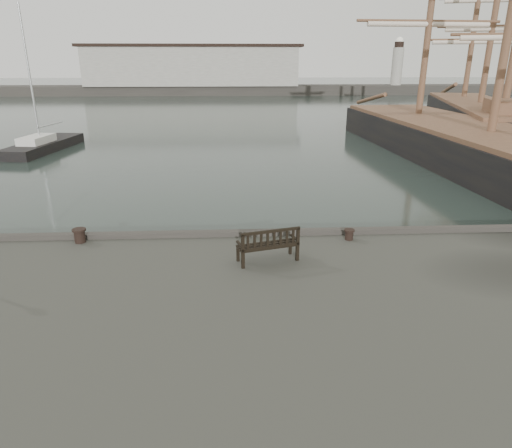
{
  "coord_description": "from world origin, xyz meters",
  "views": [
    {
      "loc": [
        0.6,
        -14.94,
        7.3
      ],
      "look_at": [
        1.34,
        -0.5,
        2.1
      ],
      "focal_mm": 32.0,
      "sensor_mm": 36.0,
      "label": 1
    }
  ],
  "objects_px": {
    "bench": "(268,251)",
    "bollard_left": "(80,236)",
    "tall_ship_far": "(477,122)",
    "tall_ship_main": "(486,159)",
    "bollard_right": "(349,235)",
    "yacht_d": "(44,148)"
  },
  "relations": [
    {
      "from": "bench",
      "to": "bollard_left",
      "type": "bearing_deg",
      "value": 147.54
    },
    {
      "from": "bollard_left",
      "to": "tall_ship_far",
      "type": "height_order",
      "value": "tall_ship_far"
    },
    {
      "from": "bollard_left",
      "to": "tall_ship_main",
      "type": "xyz_separation_m",
      "value": [
        22.96,
        16.38,
        -1.03
      ]
    },
    {
      "from": "tall_ship_main",
      "to": "tall_ship_far",
      "type": "height_order",
      "value": "tall_ship_main"
    },
    {
      "from": "tall_ship_far",
      "to": "bollard_right",
      "type": "bearing_deg",
      "value": -107.65
    },
    {
      "from": "tall_ship_main",
      "to": "tall_ship_far",
      "type": "bearing_deg",
      "value": 60.74
    },
    {
      "from": "bench",
      "to": "yacht_d",
      "type": "bearing_deg",
      "value": 106.39
    },
    {
      "from": "yacht_d",
      "to": "bollard_right",
      "type": "bearing_deg",
      "value": -43.44
    },
    {
      "from": "bollard_right",
      "to": "tall_ship_main",
      "type": "distance_m",
      "value": 21.69
    },
    {
      "from": "bench",
      "to": "yacht_d",
      "type": "xyz_separation_m",
      "value": [
        -17.14,
        27.25,
        -1.66
      ]
    },
    {
      "from": "bench",
      "to": "bollard_right",
      "type": "bearing_deg",
      "value": 13.58
    },
    {
      "from": "yacht_d",
      "to": "tall_ship_main",
      "type": "distance_m",
      "value": 35.13
    },
    {
      "from": "yacht_d",
      "to": "tall_ship_main",
      "type": "xyz_separation_m",
      "value": [
        33.94,
        -9.03,
        0.53
      ]
    },
    {
      "from": "bollard_left",
      "to": "bollard_right",
      "type": "height_order",
      "value": "bollard_left"
    },
    {
      "from": "yacht_d",
      "to": "tall_ship_far",
      "type": "xyz_separation_m",
      "value": [
        43.21,
        10.0,
        0.65
      ]
    },
    {
      "from": "bollard_left",
      "to": "tall_ship_far",
      "type": "xyz_separation_m",
      "value": [
        32.23,
        35.41,
        -0.91
      ]
    },
    {
      "from": "bollard_right",
      "to": "yacht_d",
      "type": "relative_size",
      "value": 0.03
    },
    {
      "from": "bollard_left",
      "to": "yacht_d",
      "type": "relative_size",
      "value": 0.04
    },
    {
      "from": "bollard_right",
      "to": "yacht_d",
      "type": "distance_m",
      "value": 32.56
    },
    {
      "from": "bollard_left",
      "to": "bollard_right",
      "type": "relative_size",
      "value": 1.29
    },
    {
      "from": "bench",
      "to": "yacht_d",
      "type": "relative_size",
      "value": 0.16
    },
    {
      "from": "bollard_left",
      "to": "tall_ship_far",
      "type": "distance_m",
      "value": 47.89
    }
  ]
}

